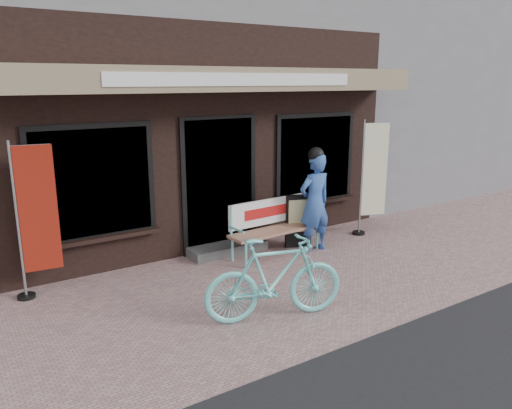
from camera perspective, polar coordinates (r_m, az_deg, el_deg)
ground at (r=6.84m, az=4.17°, el=-9.62°), size 70.00×70.00×0.00m
storefront at (r=10.64m, az=-12.52°, el=15.05°), size 7.00×6.77×6.00m
neighbor_right_near at (r=16.17m, az=16.98°, el=13.64°), size 10.00×7.00×5.60m
bench at (r=8.01m, az=1.97°, el=-2.06°), size 1.66×0.51×0.89m
person at (r=8.14m, az=6.72°, el=0.44°), size 0.59×0.39×1.72m
bicycle at (r=5.85m, az=2.13°, el=-8.43°), size 1.74×0.93×1.01m
nobori_red at (r=6.89m, az=-23.92°, el=-1.39°), size 0.60×0.24×2.04m
nobori_cream at (r=9.19m, az=13.14°, el=3.20°), size 0.62×0.31×2.08m
menu_stand at (r=8.38m, az=4.88°, el=-1.82°), size 0.45×0.22×0.90m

